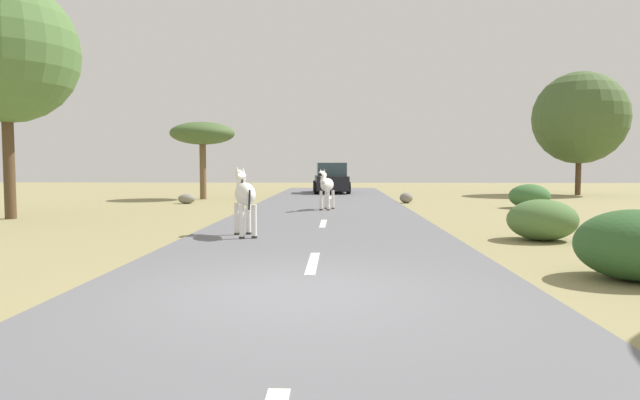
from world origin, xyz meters
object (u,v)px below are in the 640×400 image
object	(u,v)px
rock_2	(544,195)
rock_3	(406,198)
bush_4	(529,196)
rock_1	(187,199)
tree_3	(202,134)
tree_1	(5,52)
tree_2	(580,118)
zebra_1	(244,195)
zebra_0	(326,185)
bush_3	(542,220)
car_0	(331,179)
bush_2	(636,245)

from	to	relation	value
rock_2	rock_3	xyz separation A→B (m)	(-7.34, -3.86, 0.07)
bush_4	rock_1	distance (m)	13.98
tree_3	bush_4	xyz separation A→B (m)	(13.89, -5.17, -2.68)
tree_1	tree_2	xyz separation A→B (m)	(23.30, 14.28, -0.81)
zebra_1	bush_4	distance (m)	13.01
zebra_0	bush_3	bearing A→B (deg)	137.40
tree_2	rock_2	distance (m)	5.85
tree_3	zebra_1	bearing A→B (deg)	-72.42
zebra_0	tree_1	bearing A→B (deg)	32.34
car_0	tree_1	distance (m)	18.55
zebra_0	rock_3	size ratio (longest dim) A/B	2.66
tree_3	bush_2	bearing A→B (deg)	-59.54
zebra_0	bush_3	xyz separation A→B (m)	(4.87, -7.46, -0.47)
bush_2	bush_3	xyz separation A→B (m)	(0.21, 4.12, -0.05)
zebra_1	bush_3	xyz separation A→B (m)	(6.55, -0.14, -0.53)
zebra_0	tree_1	size ratio (longest dim) A/B	0.21
tree_3	rock_3	world-z (taller)	tree_3
car_0	rock_2	xyz separation A→B (m)	(10.72, -3.96, -0.69)
bush_2	bush_4	distance (m)	13.57
rock_2	tree_2	bearing A→B (deg)	44.88
tree_1	bush_2	size ratio (longest dim) A/B	4.29
rock_2	tree_1	bearing A→B (deg)	-150.87
car_0	tree_3	world-z (taller)	tree_3
rock_1	tree_1	bearing A→B (deg)	-117.38
rock_1	zebra_0	bearing A→B (deg)	-31.08
tree_2	bush_2	size ratio (longest dim) A/B	4.02
tree_1	tree_2	bearing A→B (deg)	31.51
tree_2	bush_4	world-z (taller)	tree_2
zebra_0	rock_2	bearing A→B (deg)	-128.36
rock_1	rock_3	distance (m)	9.49
car_0	tree_1	size ratio (longest dim) A/B	0.62
tree_3	tree_2	bearing A→B (deg)	12.34
zebra_0	bush_4	world-z (taller)	zebra_0
tree_1	rock_1	size ratio (longest dim) A/B	9.81
zebra_1	bush_2	size ratio (longest dim) A/B	0.94
tree_2	zebra_1	bearing A→B (deg)	-129.77
tree_2	bush_4	xyz separation A→B (m)	(-5.95, -9.51, -3.78)
zebra_0	zebra_1	size ratio (longest dim) A/B	0.96
bush_2	rock_3	size ratio (longest dim) A/B	2.93
car_0	bush_4	size ratio (longest dim) A/B	2.90
zebra_1	bush_4	size ratio (longest dim) A/B	1.03
rock_2	tree_3	bearing A→B (deg)	-175.29
tree_2	tree_3	distance (m)	20.34
zebra_1	tree_2	bearing A→B (deg)	30.73
rock_2	bush_4	bearing A→B (deg)	-114.46
bush_2	bush_3	world-z (taller)	bush_2
car_0	rock_2	size ratio (longest dim) A/B	11.39
car_0	rock_3	distance (m)	8.54
zebra_0	car_0	distance (m)	12.16
zebra_1	rock_1	size ratio (longest dim) A/B	2.16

